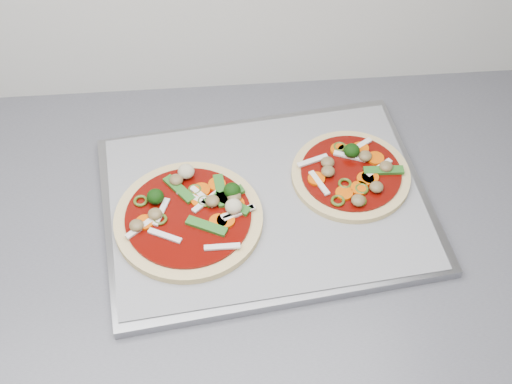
{
  "coord_description": "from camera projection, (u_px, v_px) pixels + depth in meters",
  "views": [
    {
      "loc": [
        -0.48,
        0.7,
        1.7
      ],
      "look_at": [
        -0.43,
        1.34,
        0.93
      ],
      "focal_mm": 50.0,
      "sensor_mm": 36.0,
      "label": 1
    }
  ],
  "objects": [
    {
      "name": "parchment",
      "position": [
        266.0,
        201.0,
        1.01
      ],
      "size": [
        0.47,
        0.36,
        0.0
      ],
      "primitive_type": "cube",
      "rotation": [
        0.0,
        0.0,
        0.1
      ],
      "color": "gray",
      "rests_on": "baking_tray"
    },
    {
      "name": "base_cabinet",
      "position": [
        476.0,
        358.0,
        1.38
      ],
      "size": [
        3.6,
        0.6,
        0.86
      ],
      "primitive_type": "cube",
      "color": "silver",
      "rests_on": "ground"
    },
    {
      "name": "pizza_left",
      "position": [
        190.0,
        215.0,
        0.98
      ],
      "size": [
        0.27,
        0.27,
        0.03
      ],
      "rotation": [
        0.0,
        0.0,
        0.43
      ],
      "color": "#DEC084",
      "rests_on": "parchment"
    },
    {
      "name": "baking_tray",
      "position": [
        266.0,
        204.0,
        1.02
      ],
      "size": [
        0.49,
        0.39,
        0.01
      ],
      "primitive_type": "cube",
      "rotation": [
        0.0,
        0.0,
        0.12
      ],
      "color": "gray",
      "rests_on": "countertop"
    },
    {
      "name": "pizza_right",
      "position": [
        351.0,
        174.0,
        1.03
      ],
      "size": [
        0.18,
        0.18,
        0.03
      ],
      "rotation": [
        0.0,
        0.0,
        0.05
      ],
      "color": "#DEC084",
      "rests_on": "parchment"
    }
  ]
}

